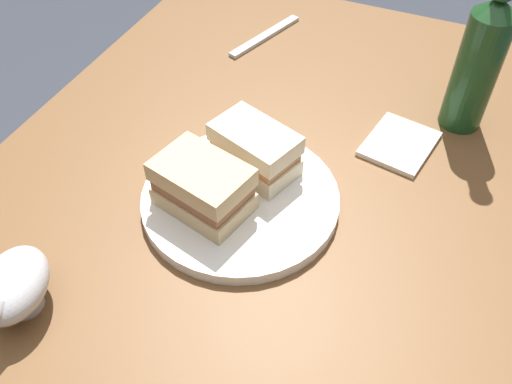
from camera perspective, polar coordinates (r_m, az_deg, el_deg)
The scene contains 13 objects.
dining_table at distance 1.02m, azimuth 1.13°, elevation -15.49°, with size 1.18×0.84×0.71m, color brown.
plate at distance 0.73m, azimuth -1.53°, elevation -0.57°, with size 0.26×0.26×0.02m, color white.
sandwich_half_left at distance 0.73m, azimuth -0.11°, elevation 4.44°, with size 0.10×0.13×0.07m.
sandwich_half_right at distance 0.68m, azimuth -5.60°, elevation 0.55°, with size 0.10×0.13×0.07m.
potato_wedge_front at distance 0.73m, azimuth -4.06°, elevation 1.57°, with size 0.05×0.02×0.02m, color #B77F33.
potato_wedge_middle at distance 0.73m, azimuth -8.05°, elevation 1.49°, with size 0.04×0.02×0.02m, color gold.
potato_wedge_back at distance 0.72m, azimuth -7.41°, elevation -0.15°, with size 0.05×0.02×0.02m, color gold.
potato_wedge_left_edge at distance 0.72m, azimuth -7.32°, elevation 0.31°, with size 0.04×0.02×0.02m, color gold.
potato_wedge_right_edge at distance 0.75m, azimuth -3.81°, elevation 2.91°, with size 0.05×0.02×0.02m, color #AD702D.
gravy_boat at distance 0.66m, azimuth -23.98°, elevation -8.99°, with size 0.12×0.10×0.07m.
cider_bottle at distance 0.85m, azimuth 22.34°, elevation 12.66°, with size 0.06×0.06×0.28m.
napkin at distance 0.84m, azimuth 14.76°, elevation 4.88°, with size 0.11×0.09×0.01m, color silver.
fork at distance 1.05m, azimuth 0.97°, elevation 15.98°, with size 0.18×0.02×0.01m, color silver.
Camera 1 is at (0.44, 0.17, 1.25)m, focal length 38.29 mm.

